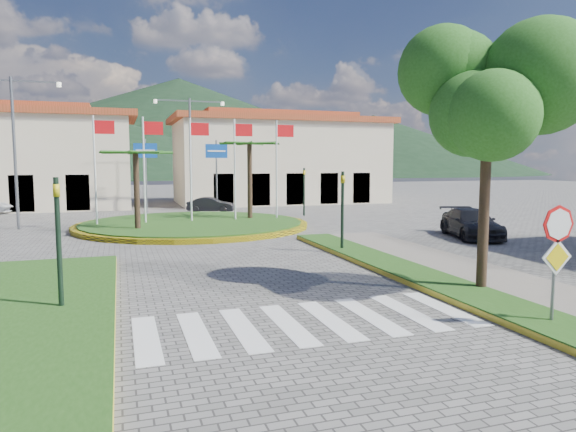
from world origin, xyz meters
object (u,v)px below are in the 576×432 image
object	(u,v)px
roundabout_island	(193,224)
deciduous_tree	(488,100)
car_dark_b	(211,205)
car_dark_a	(82,202)
car_side_right	(471,223)
stop_sign	(557,246)

from	to	relation	value
roundabout_island	deciduous_tree	bearing A→B (deg)	-72.09
car_dark_b	roundabout_island	bearing A→B (deg)	-177.44
car_dark_a	roundabout_island	bearing A→B (deg)	-151.96
roundabout_island	car_side_right	size ratio (longest dim) A/B	2.72
roundabout_island	stop_sign	bearing A→B (deg)	-76.27
stop_sign	car_dark_a	size ratio (longest dim) A/B	0.69
stop_sign	deciduous_tree	size ratio (longest dim) A/B	0.39
stop_sign	car_side_right	world-z (taller)	stop_sign
car_dark_b	car_dark_a	bearing A→B (deg)	80.24
deciduous_tree	roundabout_island	bearing A→B (deg)	107.91
deciduous_tree	stop_sign	bearing A→B (deg)	-101.18
roundabout_island	deciduous_tree	xyz separation A→B (m)	(5.50, -17.00, 5.01)
roundabout_island	car_dark_a	world-z (taller)	roundabout_island
stop_sign	car_dark_a	bearing A→B (deg)	109.08
roundabout_island	stop_sign	size ratio (longest dim) A/B	4.79
roundabout_island	deciduous_tree	size ratio (longest dim) A/B	1.87
stop_sign	car_dark_b	world-z (taller)	stop_sign
roundabout_island	car_side_right	distance (m)	14.53
car_dark_a	car_side_right	xyz separation A→B (m)	(18.48, -21.02, 0.03)
roundabout_island	car_dark_b	size ratio (longest dim) A/B	3.83
roundabout_island	car_dark_b	bearing A→B (deg)	73.57
roundabout_island	deciduous_tree	world-z (taller)	deciduous_tree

